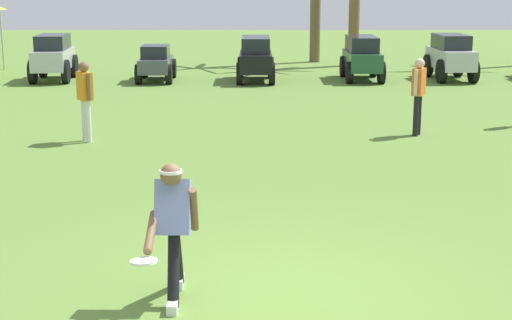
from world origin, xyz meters
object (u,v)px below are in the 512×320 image
(parked_car_slot_a, at_px, (57,56))
(parked_car_slot_c, at_px, (260,57))
(teammate_deep, at_px, (89,94))
(parked_car_slot_e, at_px, (455,56))
(teammate_near_sideline, at_px, (422,89))
(parked_car_slot_b, at_px, (160,63))
(frisbee_thrower, at_px, (177,224))
(parked_car_slot_d, at_px, (366,57))
(frisbee_in_flight, at_px, (148,261))

(parked_car_slot_a, distance_m, parked_car_slot_c, 6.24)
(teammate_deep, xyz_separation_m, parked_car_slot_e, (9.33, 9.36, -0.20))
(teammate_near_sideline, bearing_deg, parked_car_slot_a, 137.90)
(parked_car_slot_b, bearing_deg, parked_car_slot_a, 177.41)
(frisbee_thrower, xyz_separation_m, parked_car_slot_c, (0.80, 16.80, -0.08))
(teammate_near_sideline, distance_m, parked_car_slot_b, 10.57)
(teammate_deep, relative_size, parked_car_slot_d, 0.65)
(frisbee_in_flight, bearing_deg, parked_car_slot_e, 68.37)
(parked_car_slot_a, bearing_deg, teammate_near_sideline, -42.10)
(parked_car_slot_b, height_order, parked_car_slot_e, parked_car_slot_e)
(parked_car_slot_c, relative_size, parked_car_slot_d, 1.00)
(teammate_near_sideline, relative_size, teammate_deep, 1.00)
(frisbee_in_flight, distance_m, parked_car_slot_b, 17.58)
(frisbee_in_flight, bearing_deg, parked_car_slot_a, 106.60)
(parked_car_slot_e, bearing_deg, teammate_near_sideline, -107.60)
(frisbee_thrower, distance_m, parked_car_slot_e, 18.40)
(parked_car_slot_b, distance_m, parked_car_slot_c, 3.06)
(parked_car_slot_a, height_order, parked_car_slot_b, parked_car_slot_a)
(parked_car_slot_a, xyz_separation_m, parked_car_slot_c, (6.24, -0.14, -0.02))
(frisbee_thrower, relative_size, frisbee_in_flight, 4.18)
(parked_car_slot_c, bearing_deg, parked_car_slot_a, 178.74)
(parked_car_slot_a, bearing_deg, parked_car_slot_c, -1.26)
(frisbee_thrower, distance_m, teammate_near_sideline, 9.28)
(parked_car_slot_b, xyz_separation_m, parked_car_slot_d, (6.35, 0.28, 0.16))
(frisbee_thrower, xyz_separation_m, teammate_near_sideline, (4.07, 8.34, 0.14))
(parked_car_slot_d, height_order, parked_car_slot_e, parked_car_slot_e)
(frisbee_thrower, bearing_deg, teammate_deep, 107.89)
(teammate_near_sideline, xyz_separation_m, parked_car_slot_c, (-3.27, 8.46, -0.22))
(parked_car_slot_c, distance_m, parked_car_slot_d, 3.31)
(teammate_deep, height_order, parked_car_slot_c, teammate_deep)
(frisbee_thrower, distance_m, parked_car_slot_c, 16.82)
(parked_car_slot_a, height_order, parked_car_slot_e, same)
(frisbee_in_flight, height_order, teammate_near_sideline, teammate_near_sideline)
(frisbee_in_flight, xyz_separation_m, teammate_near_sideline, (4.26, 9.01, 0.27))
(parked_car_slot_b, distance_m, parked_car_slot_e, 9.11)
(teammate_deep, bearing_deg, parked_car_slot_c, 70.08)
(parked_car_slot_d, bearing_deg, frisbee_thrower, -103.47)
(teammate_near_sideline, xyz_separation_m, parked_car_slot_a, (-9.51, 8.59, -0.20))
(teammate_deep, bearing_deg, parked_car_slot_e, 45.08)
(frisbee_thrower, bearing_deg, parked_car_slot_c, 87.29)
(parked_car_slot_b, relative_size, parked_car_slot_e, 0.93)
(teammate_deep, height_order, parked_car_slot_b, teammate_deep)
(frisbee_in_flight, height_order, parked_car_slot_b, parked_car_slot_b)
(teammate_near_sideline, relative_size, parked_car_slot_c, 0.65)
(parked_car_slot_c, bearing_deg, teammate_near_sideline, -68.85)
(parked_car_slot_b, bearing_deg, parked_car_slot_c, 0.13)
(teammate_near_sideline, relative_size, parked_car_slot_e, 0.65)
(parked_car_slot_d, bearing_deg, parked_car_slot_a, -179.16)
(teammate_deep, relative_size, parked_car_slot_e, 0.65)
(frisbee_thrower, bearing_deg, parked_car_slot_b, 97.68)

